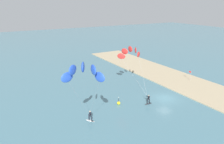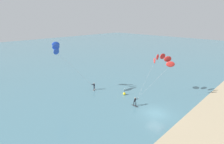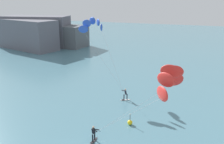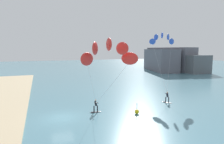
# 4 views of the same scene
# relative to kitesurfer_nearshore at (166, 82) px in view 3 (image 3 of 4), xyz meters

# --- Properties ---
(kitesurfer_nearshore) EXTENTS (8.32, 5.04, 8.86)m
(kitesurfer_nearshore) POSITION_rel_kitesurfer_nearshore_xyz_m (0.00, 0.00, 0.00)
(kitesurfer_nearshore) COLOR #333338
(kitesurfer_nearshore) RESTS_ON ground
(kitesurfer_mid_water) EXTENTS (8.75, 6.29, 11.00)m
(kitesurfer_mid_water) POSITION_rel_kitesurfer_nearshore_xyz_m (-13.25, 15.29, 2.06)
(kitesurfer_mid_water) COLOR white
(kitesurfer_mid_water) RESTS_ON ground
(marker_buoy) EXTENTS (0.56, 0.56, 1.38)m
(marker_buoy) POSITION_rel_kitesurfer_nearshore_xyz_m (-4.45, 5.41, -7.08)
(marker_buoy) COLOR yellow
(marker_buoy) RESTS_ON ground
(distant_headland) EXTENTS (27.87, 17.60, 8.67)m
(distant_headland) POSITION_rel_kitesurfer_nearshore_xyz_m (-43.87, 41.44, -3.61)
(distant_headland) COLOR slate
(distant_headland) RESTS_ON ground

